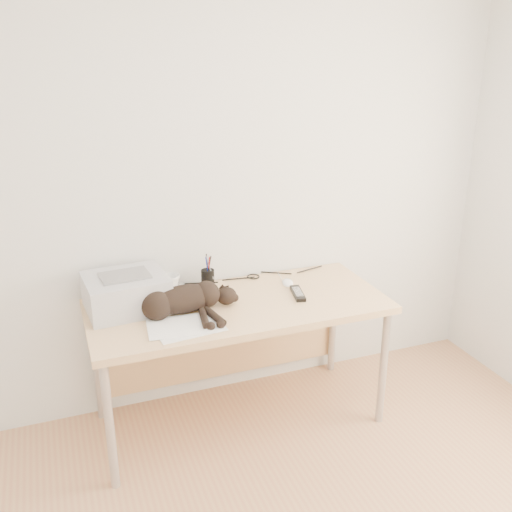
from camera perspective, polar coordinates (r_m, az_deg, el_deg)
name	(u,v)px	position (r m, az deg, el deg)	size (l,w,h in m)	color
wall_back	(217,187)	(3.22, -3.96, 6.93)	(3.50, 3.50, 0.00)	silver
desk	(234,318)	(3.21, -2.25, -6.26)	(1.60, 0.70, 0.74)	#E2B684
printer	(126,292)	(3.05, -12.86, -3.56)	(0.44, 0.38, 0.19)	#AAAAAF
papers	(185,326)	(2.85, -7.14, -7.00)	(0.38, 0.29, 0.01)	white
cat	(180,301)	(2.96, -7.58, -4.53)	(0.70, 0.32, 0.16)	black
mug	(171,283)	(3.23, -8.53, -2.72)	(0.11, 0.11, 0.10)	white
pen_cup	(208,278)	(3.27, -4.85, -2.21)	(0.08, 0.08, 0.19)	black
remote_grey	(180,290)	(3.23, -7.59, -3.43)	(0.06, 0.20, 0.02)	slate
remote_black	(298,293)	(3.18, 4.20, -3.75)	(0.05, 0.19, 0.02)	black
mouse	(288,281)	(3.32, 3.19, -2.49)	(0.06, 0.11, 0.04)	white
cable_tangle	(221,281)	(3.35, -3.49, -2.52)	(1.36, 0.08, 0.01)	black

